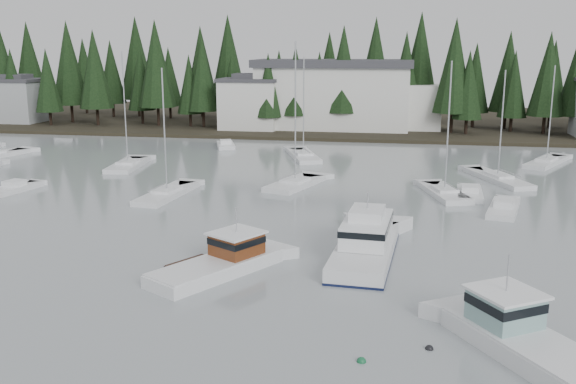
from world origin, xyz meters
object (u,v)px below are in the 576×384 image
Objects in this scene: house_west at (250,103)px; sailboat_0 at (295,185)px; lobster_boat_brown at (220,264)px; house_far_west at (18,99)px; cabin_cruiser_center at (366,246)px; runabout_4 at (470,195)px; lobster_boat_teal at (524,342)px; sailboat_1 at (128,166)px; runabout_3 at (226,146)px; sailboat_10 at (498,180)px; runabout_0 at (15,190)px; harbor_inn at (346,95)px; sailboat_7 at (167,195)px; sailboat_3 at (303,157)px; runabout_1 at (504,210)px; sailboat_9 at (444,195)px; sailboat_11 at (546,164)px.

sailboat_0 reaches higher than house_west.
house_far_west is at bearing 70.94° from lobster_boat_brown.
cabin_cruiser_center is 1.91× the size of runabout_4.
lobster_boat_teal is 53.86m from sailboat_1.
runabout_3 is at bearing -5.56° from lobster_boat_teal.
sailboat_0 is 2.61× the size of runabout_3.
sailboat_10 is 2.05× the size of runabout_0.
sailboat_7 is (-12.01, -49.17, -5.71)m from harbor_inn.
lobster_boat_teal is 63.11m from runabout_3.
sailboat_3 reaches higher than runabout_0.
runabout_1 is (18.75, -6.77, 0.05)m from sailboat_0.
lobster_boat_brown is at bearing -145.48° from sailboat_7.
cabin_cruiser_center is at bearing -100.24° from runabout_0.
lobster_boat_teal reaches higher than runabout_3.
runabout_3 is at bearing 54.15° from runabout_4.
sailboat_7 is at bearing 138.57° from sailboat_3.
runabout_1 is at bearing -15.20° from lobster_boat_brown.
lobster_boat_teal is 1.27× the size of runabout_1.
sailboat_1 is 35.70m from sailboat_9.
lobster_boat_teal is at bearing 152.00° from sailboat_10.
lobster_boat_teal is 31.51m from sailboat_9.
sailboat_9 reaches higher than sailboat_7.
sailboat_7 is (45.03, -47.83, -4.34)m from house_far_west.
house_far_west is 1.49× the size of runabout_0.
runabout_4 is at bearing -148.72° from runabout_3.
harbor_inn is 68.14m from lobster_boat_brown.
house_west is at bearing -10.86° from lobster_boat_teal.
harbor_inn is 42.45m from sailboat_1.
runabout_3 is (-13.40, 22.87, 0.05)m from sailboat_0.
lobster_boat_brown is 27.75m from sailboat_9.
cabin_cruiser_center is 0.99× the size of sailboat_10.
cabin_cruiser_center is 1.63× the size of runabout_1.
house_west reaches higher than runabout_0.
house_far_west reaches higher than runabout_0.
lobster_boat_brown is 0.75× the size of sailboat_7.
sailboat_9 is at bearing -150.93° from runabout_3.
sailboat_0 is 20.98m from sailboat_10.
runabout_4 is (0.66, 31.47, -0.45)m from lobster_boat_teal.
sailboat_10 reaches higher than lobster_boat_teal.
runabout_4 is (16.97, 23.52, -0.37)m from lobster_boat_brown.
runabout_4 is (15.38, -44.41, -5.64)m from harbor_inn.
sailboat_1 reaches higher than runabout_4.
cabin_cruiser_center is 2.08× the size of runabout_3.
cabin_cruiser_center is at bearing -44.11° from house_far_west.
sailboat_0 is 1.14× the size of sailboat_9.
sailboat_9 is (15.97, -18.02, 0.01)m from sailboat_3.
lobster_boat_teal is 0.76× the size of sailboat_11.
sailboat_1 is (-20.00, 31.82, -0.42)m from lobster_boat_brown.
sailboat_0 is 2.55× the size of runabout_0.
sailboat_0 is at bearing 87.94° from runabout_4.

